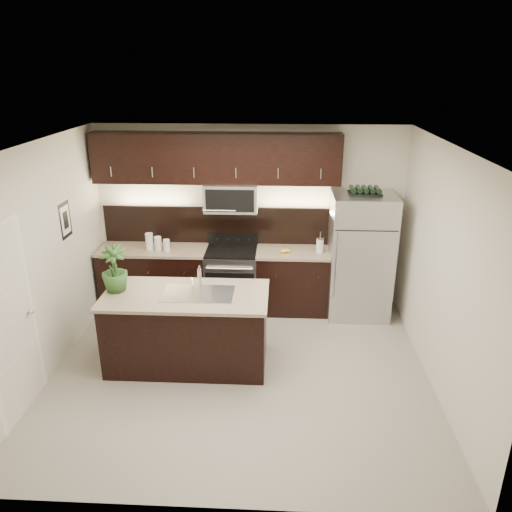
{
  "coord_description": "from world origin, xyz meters",
  "views": [
    {
      "loc": [
        0.46,
        -5.12,
        3.49
      ],
      "look_at": [
        0.17,
        0.55,
        1.29
      ],
      "focal_mm": 35.0,
      "sensor_mm": 36.0,
      "label": 1
    }
  ],
  "objects": [
    {
      "name": "bananas",
      "position": [
        0.49,
        1.61,
        0.96
      ],
      "size": [
        0.19,
        0.17,
        0.05
      ],
      "primitive_type": "ellipsoid",
      "rotation": [
        0.0,
        0.0,
        0.37
      ],
      "color": "gold",
      "rests_on": "counter_run"
    },
    {
      "name": "room_walls",
      "position": [
        -0.11,
        -0.04,
        1.7
      ],
      "size": [
        4.52,
        4.02,
        2.71
      ],
      "color": "beige",
      "rests_on": "ground"
    },
    {
      "name": "island",
      "position": [
        -0.65,
        0.18,
        0.47
      ],
      "size": [
        1.96,
        0.96,
        0.94
      ],
      "color": "black",
      "rests_on": "ground"
    },
    {
      "name": "plant",
      "position": [
        -1.49,
        0.22,
        1.22
      ],
      "size": [
        0.33,
        0.33,
        0.56
      ],
      "primitive_type": "imported",
      "rotation": [
        0.0,
        0.0,
        0.05
      ],
      "color": "#294E1F",
      "rests_on": "island"
    },
    {
      "name": "ground",
      "position": [
        0.0,
        0.0,
        0.0
      ],
      "size": [
        4.5,
        4.5,
        0.0
      ],
      "primitive_type": "plane",
      "color": "gray",
      "rests_on": "ground"
    },
    {
      "name": "upper_fixtures",
      "position": [
        -0.43,
        1.84,
        2.14
      ],
      "size": [
        3.49,
        0.4,
        1.66
      ],
      "color": "black",
      "rests_on": "counter_run"
    },
    {
      "name": "canisters",
      "position": [
        -1.34,
        1.62,
        1.05
      ],
      "size": [
        0.36,
        0.15,
        0.25
      ],
      "rotation": [
        0.0,
        0.0,
        -0.19
      ],
      "color": "silver",
      "rests_on": "counter_run"
    },
    {
      "name": "sink_faucet",
      "position": [
        -0.5,
        0.19,
        0.96
      ],
      "size": [
        0.84,
        0.5,
        0.28
      ],
      "color": "silver",
      "rests_on": "island"
    },
    {
      "name": "french_press",
      "position": [
        1.03,
        1.64,
        1.06
      ],
      "size": [
        0.11,
        0.11,
        0.31
      ],
      "rotation": [
        0.0,
        0.0,
        -0.09
      ],
      "color": "silver",
      "rests_on": "counter_run"
    },
    {
      "name": "wine_rack",
      "position": [
        1.61,
        1.63,
        1.86
      ],
      "size": [
        0.45,
        0.28,
        0.1
      ],
      "color": "black",
      "rests_on": "refrigerator"
    },
    {
      "name": "refrigerator",
      "position": [
        1.61,
        1.63,
        0.91
      ],
      "size": [
        0.87,
        0.79,
        1.81
      ],
      "primitive_type": "cube",
      "color": "#B2B2B7",
      "rests_on": "ground"
    },
    {
      "name": "counter_run",
      "position": [
        -0.46,
        1.69,
        0.47
      ],
      "size": [
        3.51,
        0.65,
        0.94
      ],
      "color": "black",
      "rests_on": "ground"
    }
  ]
}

